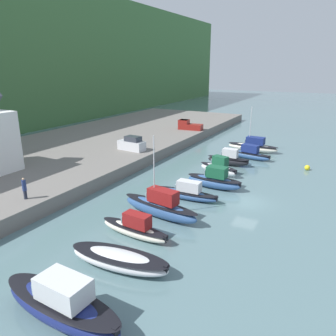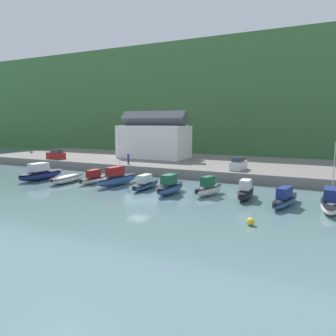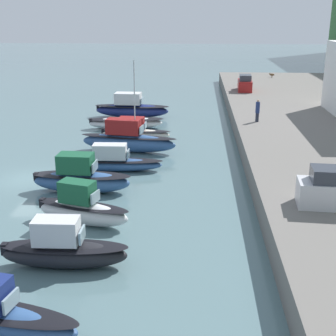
{
  "view_description": "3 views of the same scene",
  "coord_description": "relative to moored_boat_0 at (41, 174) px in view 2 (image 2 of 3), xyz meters",
  "views": [
    {
      "loc": [
        -32.25,
        -7.97,
        13.87
      ],
      "look_at": [
        1.32,
        10.2,
        1.89
      ],
      "focal_mm": 35.0,
      "sensor_mm": 36.0,
      "label": 1
    },
    {
      "loc": [
        21.08,
        -34.17,
        9.52
      ],
      "look_at": [
        -1.79,
        12.15,
        2.28
      ],
      "focal_mm": 35.0,
      "sensor_mm": 36.0,
      "label": 2
    },
    {
      "loc": [
        31.45,
        12.29,
        11.52
      ],
      "look_at": [
        4.38,
        10.53,
        2.52
      ],
      "focal_mm": 50.0,
      "sensor_mm": 36.0,
      "label": 3
    }
  ],
  "objects": [
    {
      "name": "moored_boat_8",
      "position": [
        38.59,
        -0.14,
        -0.25
      ],
      "size": [
        2.94,
        7.66,
        2.25
      ],
      "rotation": [
        0.0,
        0.0,
        -0.19
      ],
      "color": "#33568E",
      "rests_on": "ground_plane"
    },
    {
      "name": "ground_plane",
      "position": [
        21.68,
        -4.6,
        -1.05
      ],
      "size": [
        320.0,
        320.0,
        0.0
      ],
      "primitive_type": "plane",
      "color": "slate"
    },
    {
      "name": "moored_boat_4",
      "position": [
        19.37,
        1.34,
        -0.31
      ],
      "size": [
        1.83,
        7.41,
        2.1
      ],
      "rotation": [
        0.0,
        0.0,
        0.03
      ],
      "color": "#33568E",
      "rests_on": "ground_plane"
    },
    {
      "name": "quay_promenade",
      "position": [
        21.68,
        24.91,
        -0.25
      ],
      "size": [
        105.5,
        27.11,
        1.6
      ],
      "color": "slate",
      "rests_on": "ground_plane"
    },
    {
      "name": "harbor_clubhouse",
      "position": [
        7.45,
        25.58,
        4.57
      ],
      "size": [
        15.49,
        8.13,
        10.42
      ],
      "color": "white",
      "rests_on": "quay_promenade"
    },
    {
      "name": "moored_boat_7",
      "position": [
        33.73,
        1.44,
        -0.16
      ],
      "size": [
        1.77,
        6.17,
        2.47
      ],
      "rotation": [
        0.0,
        0.0,
        0.02
      ],
      "color": "black",
      "rests_on": "ground_plane"
    },
    {
      "name": "parked_car_0",
      "position": [
        29.26,
        15.21,
        1.46
      ],
      "size": [
        2.11,
        4.32,
        2.16
      ],
      "rotation": [
        0.0,
        0.0,
        -0.07
      ],
      "color": "silver",
      "rests_on": "quay_promenade"
    },
    {
      "name": "parked_car_1",
      "position": [
        -10.41,
        13.91,
        1.46
      ],
      "size": [
        4.28,
        2.01,
        2.16
      ],
      "rotation": [
        0.0,
        0.0,
        1.52
      ],
      "color": "maroon",
      "rests_on": "quay_promenade"
    },
    {
      "name": "person_on_quay",
      "position": [
        8.58,
        13.39,
        1.65
      ],
      "size": [
        0.4,
        0.4,
        2.14
      ],
      "color": "#232838",
      "rests_on": "quay_promenade"
    },
    {
      "name": "moored_boat_6",
      "position": [
        28.95,
        1.2,
        -0.12
      ],
      "size": [
        2.98,
        5.9,
        2.56
      ],
      "rotation": [
        0.0,
        0.0,
        -0.28
      ],
      "color": "silver",
      "rests_on": "ground_plane"
    },
    {
      "name": "moored_boat_2",
      "position": [
        9.91,
        1.68,
        -0.29
      ],
      "size": [
        1.96,
        6.86,
        2.16
      ],
      "rotation": [
        0.0,
        0.0,
        -0.07
      ],
      "color": "white",
      "rests_on": "ground_plane"
    },
    {
      "name": "moored_boat_1",
      "position": [
        5.65,
        0.18,
        -0.42
      ],
      "size": [
        3.15,
        8.02,
        1.19
      ],
      "rotation": [
        0.0,
        0.0,
        0.1
      ],
      "color": "silver",
      "rests_on": "ground_plane"
    },
    {
      "name": "moored_boat_0",
      "position": [
        0.0,
        0.0,
        0.0
      ],
      "size": [
        2.84,
        8.73,
        2.84
      ],
      "rotation": [
        0.0,
        0.0,
        -0.04
      ],
      "color": "navy",
      "rests_on": "ground_plane"
    },
    {
      "name": "dog_on_quay",
      "position": [
        -24.42,
        19.54,
        1.0
      ],
      "size": [
        0.55,
        0.88,
        0.68
      ],
      "rotation": [
        0.0,
        0.0,
        2.8
      ],
      "color": "brown",
      "rests_on": "quay_promenade"
    },
    {
      "name": "moored_boat_3",
      "position": [
        14.15,
        1.66,
        0.03
      ],
      "size": [
        2.95,
        8.69,
        7.86
      ],
      "rotation": [
        0.0,
        0.0,
        -0.15
      ],
      "color": "#33568E",
      "rests_on": "ground_plane"
    },
    {
      "name": "moored_boat_9",
      "position": [
        43.36,
        0.34,
        -0.14
      ],
      "size": [
        2.39,
        8.52,
        7.47
      ],
      "rotation": [
        0.0,
        0.0,
        -0.02
      ],
      "color": "white",
      "rests_on": "ground_plane"
    },
    {
      "name": "mooring_buoy_0",
      "position": [
        36.63,
        -8.97,
        -0.69
      ],
      "size": [
        0.72,
        0.72,
        0.72
      ],
      "color": "yellow",
      "rests_on": "ground_plane"
    },
    {
      "name": "hillside_backdrop",
      "position": [
        21.68,
        83.06,
        14.97
      ],
      "size": [
        240.0,
        71.55,
        32.04
      ],
      "color": "#42703D",
      "rests_on": "ground_plane"
    },
    {
      "name": "moored_boat_5",
      "position": [
        23.97,
        -0.1,
        -0.08
      ],
      "size": [
        2.19,
        6.78,
        2.66
      ],
      "rotation": [
        0.0,
        0.0,
        -0.03
      ],
      "color": "#33568E",
      "rests_on": "ground_plane"
    }
  ]
}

